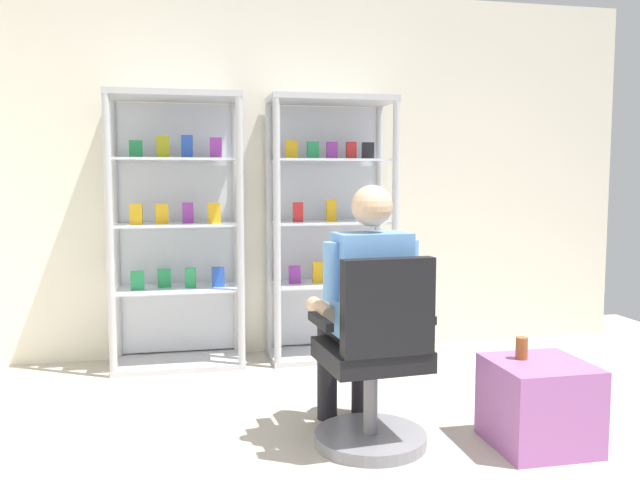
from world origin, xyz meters
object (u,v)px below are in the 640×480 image
at_px(display_cabinet_right, 329,227).
at_px(display_cabinet_left, 177,229).
at_px(storage_crate, 539,404).
at_px(seated_shopkeeper, 363,300).
at_px(tea_glass, 522,348).
at_px(office_chair, 375,370).

bearing_deg(display_cabinet_right, display_cabinet_left, -179.92).
bearing_deg(display_cabinet_left, storage_crate, -46.79).
xyz_separation_m(display_cabinet_left, seated_shopkeeper, (0.93, -1.56, -0.25)).
xyz_separation_m(display_cabinet_left, tea_glass, (1.68, -1.79, -0.48)).
xyz_separation_m(seated_shopkeeper, tea_glass, (0.76, -0.23, -0.23)).
relative_size(display_cabinet_left, storage_crate, 4.12).
relative_size(display_cabinet_right, seated_shopkeeper, 1.47).
xyz_separation_m(display_cabinet_left, display_cabinet_right, (1.10, 0.00, 0.00)).
bearing_deg(display_cabinet_left, tea_glass, -46.74).
distance_m(display_cabinet_left, display_cabinet_right, 1.10).
bearing_deg(office_chair, display_cabinet_left, 118.59).
distance_m(display_cabinet_right, office_chair, 1.82).
xyz_separation_m(office_chair, storage_crate, (0.80, -0.13, -0.18)).
xyz_separation_m(storage_crate, tea_glass, (-0.06, 0.07, 0.27)).
relative_size(display_cabinet_right, office_chair, 1.98).
distance_m(display_cabinet_left, tea_glass, 2.50).
height_order(office_chair, seated_shopkeeper, seated_shopkeeper).
bearing_deg(seated_shopkeeper, storage_crate, -19.81).
distance_m(seated_shopkeeper, tea_glass, 0.82).
bearing_deg(storage_crate, display_cabinet_left, 133.21).
xyz_separation_m(display_cabinet_right, office_chair, (-0.16, -1.73, -0.57)).
bearing_deg(display_cabinet_right, tea_glass, -71.99).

